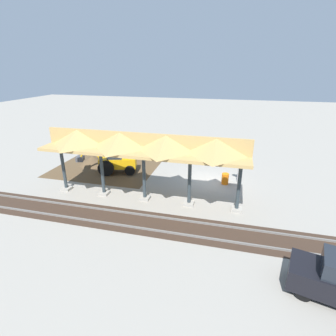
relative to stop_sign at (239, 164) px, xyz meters
name	(u,v)px	position (x,y,z in m)	size (l,w,h in m)	color
ground_plane	(209,181)	(2.28, 0.44, -1.59)	(120.00, 120.00, 0.00)	gray
dirt_work_zone	(105,168)	(12.09, -0.17, -1.59)	(9.36, 7.00, 0.01)	brown
platform_canopy	(143,144)	(6.44, 4.80, 2.56)	(14.07, 3.20, 4.90)	#9E998E
rail_tracks	(196,230)	(2.28, 7.71, -1.56)	(60.00, 2.58, 0.15)	slate
stop_sign	(239,164)	(0.00, 0.00, 0.00)	(0.74, 0.25, 2.22)	gray
backhoe	(116,159)	(10.55, 0.57, -0.33)	(5.29, 2.58, 2.82)	orange
dirt_mound	(93,164)	(13.77, -0.87, -1.59)	(5.30, 5.30, 1.77)	brown
traffic_barrel	(225,179)	(0.97, 0.65, -1.14)	(0.56, 0.56, 0.90)	orange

